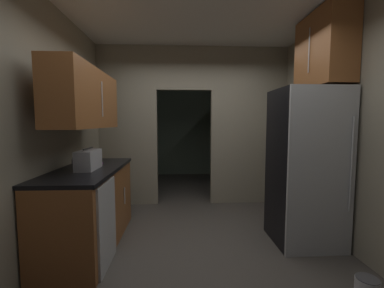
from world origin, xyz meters
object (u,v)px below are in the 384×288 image
(book_stack, at_px, (96,163))
(boombox, at_px, (88,160))
(dishwasher, at_px, (107,224))
(paint_can, at_px, (367,288))
(refrigerator, at_px, (306,167))

(book_stack, bearing_deg, boombox, -87.67)
(dishwasher, distance_m, paint_can, 2.40)
(book_stack, bearing_deg, dishwasher, -65.15)
(refrigerator, height_order, boombox, refrigerator)
(refrigerator, distance_m, dishwasher, 2.35)
(book_stack, bearing_deg, refrigerator, -5.99)
(boombox, bearing_deg, dishwasher, -51.52)
(refrigerator, height_order, dishwasher, refrigerator)
(boombox, height_order, book_stack, boombox)
(dishwasher, height_order, paint_can, dishwasher)
(boombox, bearing_deg, refrigerator, 0.65)
(dishwasher, xyz_separation_m, paint_can, (2.30, -0.59, -0.35))
(refrigerator, height_order, book_stack, refrigerator)
(refrigerator, relative_size, book_stack, 10.73)
(refrigerator, bearing_deg, book_stack, 174.01)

